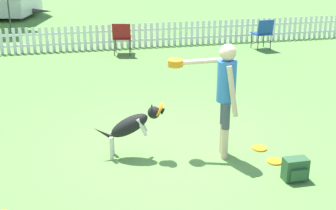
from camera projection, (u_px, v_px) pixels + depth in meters
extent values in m
plane|color=#5B8C42|center=(176.00, 149.00, 7.39)|extent=(240.00, 240.00, 0.00)
cylinder|color=beige|center=(225.00, 143.00, 7.01)|extent=(0.11, 0.11, 0.49)
cylinder|color=#474C5B|center=(226.00, 116.00, 6.85)|extent=(0.12, 0.12, 0.40)
cylinder|color=beige|center=(223.00, 138.00, 7.19)|extent=(0.11, 0.11, 0.49)
cylinder|color=#474C5B|center=(224.00, 111.00, 7.04)|extent=(0.12, 0.12, 0.40)
cylinder|color=#3372BF|center=(227.00, 81.00, 6.77)|extent=(0.33, 0.33, 0.61)
sphere|color=beige|center=(228.00, 52.00, 6.62)|extent=(0.24, 0.24, 0.24)
cylinder|color=beige|center=(232.00, 92.00, 6.60)|extent=(0.20, 0.20, 0.74)
cylinder|color=beige|center=(200.00, 61.00, 6.87)|extent=(0.73, 0.29, 0.14)
cylinder|color=orange|center=(175.00, 66.00, 6.92)|extent=(0.23, 0.23, 0.02)
cylinder|color=orange|center=(175.00, 64.00, 6.91)|extent=(0.23, 0.23, 0.02)
cylinder|color=orange|center=(175.00, 62.00, 6.90)|extent=(0.23, 0.23, 0.02)
cylinder|color=orange|center=(175.00, 60.00, 6.89)|extent=(0.23, 0.23, 0.02)
ellipsoid|color=black|center=(129.00, 125.00, 6.97)|extent=(0.70, 0.39, 0.51)
ellipsoid|color=silver|center=(129.00, 128.00, 6.99)|extent=(0.37, 0.21, 0.25)
sphere|color=black|center=(154.00, 112.00, 6.91)|extent=(0.19, 0.19, 0.19)
cone|color=black|center=(159.00, 110.00, 6.89)|extent=(0.18, 0.13, 0.15)
cylinder|color=orange|center=(159.00, 110.00, 6.89)|extent=(0.17, 0.25, 0.21)
cone|color=black|center=(152.00, 106.00, 6.93)|extent=(0.06, 0.06, 0.08)
cone|color=black|center=(152.00, 109.00, 6.83)|extent=(0.06, 0.06, 0.08)
cylinder|color=silver|center=(113.00, 143.00, 7.17)|extent=(0.06, 0.06, 0.36)
cylinder|color=silver|center=(111.00, 148.00, 6.99)|extent=(0.06, 0.06, 0.36)
cylinder|color=silver|center=(142.00, 123.00, 7.05)|extent=(0.18, 0.08, 0.28)
cylinder|color=silver|center=(142.00, 127.00, 6.89)|extent=(0.18, 0.08, 0.28)
cone|color=black|center=(102.00, 132.00, 7.00)|extent=(0.30, 0.11, 0.21)
cylinder|color=orange|center=(275.00, 161.00, 6.97)|extent=(0.23, 0.23, 0.02)
cylinder|color=orange|center=(259.00, 148.00, 7.39)|extent=(0.23, 0.23, 0.02)
cube|color=#2D5633|center=(295.00, 169.00, 6.43)|extent=(0.33, 0.19, 0.32)
cube|color=#2D5633|center=(299.00, 175.00, 6.34)|extent=(0.23, 0.04, 0.16)
cube|color=white|center=(122.00, 41.00, 13.57)|extent=(23.33, 0.04, 0.06)
cube|color=white|center=(121.00, 31.00, 13.47)|extent=(23.33, 0.04, 0.06)
cube|color=white|center=(1.00, 42.00, 12.86)|extent=(0.09, 0.02, 0.71)
cube|color=white|center=(8.00, 41.00, 12.89)|extent=(0.09, 0.02, 0.71)
cube|color=white|center=(14.00, 41.00, 12.93)|extent=(0.09, 0.02, 0.71)
cube|color=white|center=(21.00, 41.00, 12.96)|extent=(0.09, 0.02, 0.71)
cube|color=white|center=(27.00, 40.00, 13.00)|extent=(0.09, 0.02, 0.71)
cube|color=white|center=(34.00, 40.00, 13.03)|extent=(0.09, 0.02, 0.71)
cube|color=white|center=(40.00, 40.00, 13.07)|extent=(0.09, 0.02, 0.71)
cube|color=white|center=(47.00, 40.00, 13.10)|extent=(0.09, 0.02, 0.71)
cube|color=white|center=(53.00, 39.00, 13.14)|extent=(0.09, 0.02, 0.71)
cube|color=white|center=(60.00, 39.00, 13.17)|extent=(0.09, 0.02, 0.71)
cube|color=white|center=(66.00, 39.00, 13.21)|extent=(0.09, 0.02, 0.71)
cube|color=white|center=(72.00, 38.00, 13.24)|extent=(0.09, 0.02, 0.71)
cube|color=white|center=(79.00, 38.00, 13.28)|extent=(0.09, 0.02, 0.71)
cube|color=white|center=(85.00, 38.00, 13.31)|extent=(0.09, 0.02, 0.71)
cube|color=white|center=(91.00, 37.00, 13.35)|extent=(0.09, 0.02, 0.71)
cube|color=white|center=(97.00, 37.00, 13.38)|extent=(0.09, 0.02, 0.71)
cube|color=white|center=(103.00, 37.00, 13.42)|extent=(0.09, 0.02, 0.71)
cube|color=white|center=(109.00, 37.00, 13.45)|extent=(0.09, 0.02, 0.71)
cube|color=white|center=(116.00, 36.00, 13.49)|extent=(0.09, 0.02, 0.71)
cube|color=white|center=(122.00, 36.00, 13.52)|extent=(0.09, 0.02, 0.71)
cube|color=white|center=(128.00, 36.00, 13.56)|extent=(0.09, 0.02, 0.71)
cube|color=white|center=(134.00, 36.00, 13.59)|extent=(0.09, 0.02, 0.71)
cube|color=white|center=(140.00, 35.00, 13.63)|extent=(0.09, 0.02, 0.71)
cube|color=white|center=(146.00, 35.00, 13.66)|extent=(0.09, 0.02, 0.71)
cube|color=white|center=(151.00, 35.00, 13.70)|extent=(0.09, 0.02, 0.71)
cube|color=white|center=(157.00, 34.00, 13.73)|extent=(0.09, 0.02, 0.71)
cube|color=white|center=(163.00, 34.00, 13.77)|extent=(0.09, 0.02, 0.71)
cube|color=white|center=(169.00, 34.00, 13.80)|extent=(0.09, 0.02, 0.71)
cube|color=white|center=(175.00, 34.00, 13.84)|extent=(0.09, 0.02, 0.71)
cube|color=white|center=(180.00, 33.00, 13.87)|extent=(0.09, 0.02, 0.71)
cube|color=white|center=(186.00, 33.00, 13.91)|extent=(0.09, 0.02, 0.71)
cube|color=white|center=(192.00, 33.00, 13.94)|extent=(0.09, 0.02, 0.71)
cube|color=white|center=(198.00, 33.00, 13.98)|extent=(0.09, 0.02, 0.71)
cube|color=white|center=(203.00, 32.00, 14.01)|extent=(0.09, 0.02, 0.71)
cube|color=white|center=(209.00, 32.00, 14.05)|extent=(0.09, 0.02, 0.71)
cube|color=white|center=(214.00, 32.00, 14.08)|extent=(0.09, 0.02, 0.71)
cube|color=white|center=(220.00, 32.00, 14.12)|extent=(0.09, 0.02, 0.71)
cube|color=white|center=(225.00, 31.00, 14.15)|extent=(0.09, 0.02, 0.71)
cube|color=white|center=(231.00, 31.00, 14.19)|extent=(0.09, 0.02, 0.71)
cube|color=white|center=(236.00, 31.00, 14.22)|extent=(0.09, 0.02, 0.71)
cube|color=white|center=(242.00, 31.00, 14.26)|extent=(0.09, 0.02, 0.71)
cube|color=white|center=(247.00, 30.00, 14.29)|extent=(0.09, 0.02, 0.71)
cube|color=white|center=(253.00, 30.00, 14.33)|extent=(0.09, 0.02, 0.71)
cube|color=white|center=(258.00, 30.00, 14.36)|extent=(0.09, 0.02, 0.71)
cube|color=white|center=(263.00, 30.00, 14.40)|extent=(0.09, 0.02, 0.71)
cube|color=white|center=(269.00, 29.00, 14.44)|extent=(0.09, 0.02, 0.71)
cube|color=white|center=(274.00, 29.00, 14.47)|extent=(0.09, 0.02, 0.71)
cube|color=white|center=(279.00, 29.00, 14.51)|extent=(0.09, 0.02, 0.71)
cube|color=white|center=(284.00, 29.00, 14.54)|extent=(0.09, 0.02, 0.71)
cube|color=white|center=(290.00, 28.00, 14.58)|extent=(0.09, 0.02, 0.71)
cube|color=white|center=(295.00, 28.00, 14.61)|extent=(0.09, 0.02, 0.71)
cube|color=white|center=(300.00, 28.00, 14.65)|extent=(0.09, 0.02, 0.71)
cube|color=white|center=(305.00, 28.00, 14.68)|extent=(0.09, 0.02, 0.71)
cube|color=white|center=(310.00, 27.00, 14.72)|extent=(0.09, 0.02, 0.71)
cube|color=white|center=(315.00, 27.00, 14.75)|extent=(0.09, 0.02, 0.71)
cube|color=white|center=(320.00, 27.00, 14.79)|extent=(0.09, 0.02, 0.71)
cube|color=white|center=(325.00, 27.00, 14.82)|extent=(0.09, 0.02, 0.71)
cube|color=white|center=(330.00, 27.00, 14.86)|extent=(0.09, 0.02, 0.71)
cube|color=white|center=(335.00, 26.00, 14.89)|extent=(0.09, 0.02, 0.71)
cylinder|color=#333338|center=(264.00, 39.00, 13.71)|extent=(0.02, 0.02, 0.45)
cylinder|color=#333338|center=(251.00, 40.00, 13.59)|extent=(0.02, 0.02, 0.45)
cylinder|color=#333338|center=(271.00, 42.00, 13.35)|extent=(0.02, 0.02, 0.45)
cylinder|color=#333338|center=(258.00, 43.00, 13.23)|extent=(0.02, 0.02, 0.45)
cube|color=#1E4799|center=(261.00, 34.00, 13.39)|extent=(0.52, 0.52, 0.03)
cube|color=#1E4799|center=(266.00, 27.00, 13.12)|extent=(0.48, 0.13, 0.43)
cylinder|color=#333338|center=(131.00, 44.00, 13.14)|extent=(0.02, 0.02, 0.46)
cylinder|color=#333338|center=(116.00, 44.00, 13.14)|extent=(0.02, 0.02, 0.46)
cylinder|color=#333338|center=(130.00, 48.00, 12.75)|extent=(0.02, 0.02, 0.46)
cylinder|color=#333338|center=(114.00, 48.00, 12.75)|extent=(0.02, 0.02, 0.46)
cube|color=maroon|center=(122.00, 38.00, 12.86)|extent=(0.58, 0.58, 0.03)
cube|color=maroon|center=(121.00, 32.00, 12.58)|extent=(0.50, 0.19, 0.43)
cylinder|color=#333338|center=(8.00, 3.00, 14.72)|extent=(0.04, 0.04, 2.16)
cone|color=#3F3F42|center=(43.00, 11.00, 18.28)|extent=(0.82, 0.42, 0.20)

